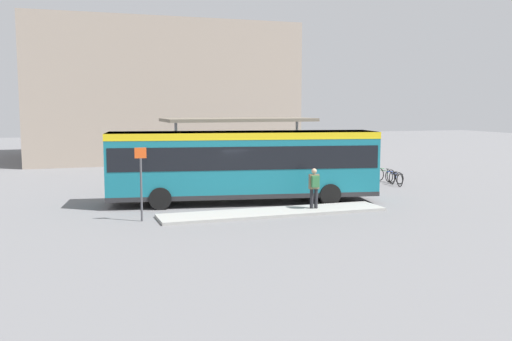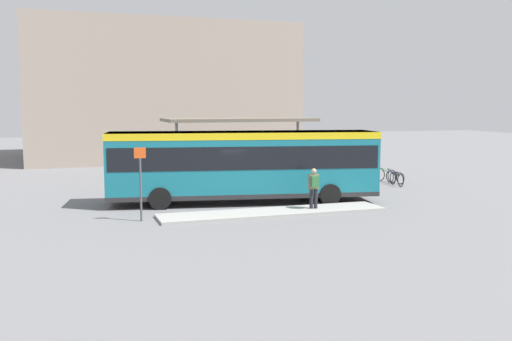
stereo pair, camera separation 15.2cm
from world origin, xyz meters
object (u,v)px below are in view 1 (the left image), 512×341
city_bus (244,161)px  potted_planter_near_shelter (258,176)px  pedestrian_waiting (314,186)px  potted_planter_far_side (214,179)px  platform_sign (141,180)px  bicycle_blue (394,177)px  bicycle_green (385,175)px  bicycle_black (396,179)px

city_bus → potted_planter_near_shelter: bearing=73.7°
pedestrian_waiting → potted_planter_far_side: (-2.47, 6.85, -0.44)m
platform_sign → potted_planter_near_shelter: bearing=45.0°
bicycle_blue → potted_planter_far_side: 10.38m
potted_planter_far_side → platform_sign: 8.06m
pedestrian_waiting → potted_planter_far_side: 7.29m
bicycle_green → platform_sign: (-14.84, -6.91, 1.18)m
potted_planter_near_shelter → city_bus: bearing=-116.6°
bicycle_black → platform_sign: 15.51m
pedestrian_waiting → potted_planter_far_side: pedestrian_waiting is taller
bicycle_green → potted_planter_far_side: 10.29m
city_bus → potted_planter_far_side: city_bus is taller
platform_sign → city_bus: bearing=28.6°
potted_planter_far_side → platform_sign: (-4.56, -6.58, 0.92)m
bicycle_black → potted_planter_near_shelter: potted_planter_near_shelter is taller
potted_planter_near_shelter → bicycle_green: bearing=-1.7°
potted_planter_near_shelter → potted_planter_far_side: bearing=-167.7°
bicycle_black → platform_sign: bearing=-63.2°
city_bus → bicycle_blue: bearing=29.1°
bicycle_black → potted_planter_near_shelter: bearing=-97.1°
platform_sign → bicycle_blue: bearing=22.3°
city_bus → pedestrian_waiting: bearing=-44.2°
city_bus → potted_planter_near_shelter: city_bus is taller
pedestrian_waiting → bicycle_blue: bearing=-42.5°
city_bus → bicycle_blue: (10.01, 3.43, -1.53)m
pedestrian_waiting → bicycle_black: size_ratio=1.01×
city_bus → pedestrian_waiting: size_ratio=7.30×
city_bus → pedestrian_waiting: 3.72m
city_bus → bicycle_green: 10.89m
potted_planter_near_shelter → pedestrian_waiting: bearing=-90.9°
bicycle_blue → platform_sign: (-14.93, -6.12, 1.22)m
potted_planter_near_shelter → potted_planter_far_side: 2.64m
pedestrian_waiting → bicycle_green: (7.81, 7.18, -0.69)m
bicycle_green → potted_planter_near_shelter: size_ratio=1.46×
bicycle_blue → potted_planter_far_side: bearing=80.2°
potted_planter_far_side → bicycle_blue: bearing=-2.5°
bicycle_black → bicycle_blue: bicycle_black is taller
city_bus → platform_sign: city_bus is taller
bicycle_blue → potted_planter_far_side: potted_planter_far_side is taller
city_bus → bicycle_black: (9.61, 2.64, -1.51)m
bicycle_black → bicycle_green: size_ratio=0.94×
bicycle_black → city_bus: bearing=-68.0°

